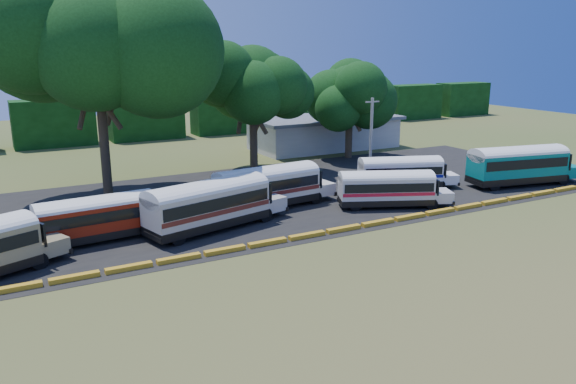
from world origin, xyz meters
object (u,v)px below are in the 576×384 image
bus_cream_west (210,202)px  bus_teal (520,163)px  bus_white_red (388,187)px  tree_west (96,39)px  bus_red (100,215)px

bus_cream_west → bus_teal: (30.04, -1.22, 0.08)m
bus_white_red → bus_cream_west: bearing=-161.2°
bus_cream_west → bus_white_red: bus_cream_west is taller
bus_teal → tree_west: size_ratio=0.62×
bus_teal → bus_cream_west: bearing=-171.0°
bus_cream_west → bus_white_red: 14.73m
bus_cream_west → tree_west: tree_west is taller
bus_red → bus_white_red: bus_red is taller
bus_red → bus_cream_west: bus_cream_west is taller
bus_red → bus_white_red: 22.11m
bus_teal → tree_west: (-34.56, 14.25, 11.06)m
bus_red → bus_teal: bearing=-8.1°
tree_west → bus_red: bearing=-103.3°
bus_cream_west → tree_west: (-4.52, 13.03, 11.14)m
bus_red → tree_west: 16.53m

